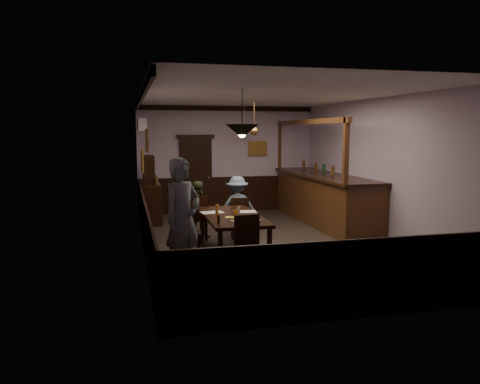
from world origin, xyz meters
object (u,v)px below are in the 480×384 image
object	(u,v)px
pendant_brass_mid	(254,131)
coffee_cup	(254,217)
chair_far_left	(198,216)
chair_far_right	(240,216)
chair_side	(183,228)
soda_can	(236,213)
pendant_iron	(242,131)
chair_near	(249,243)
pendant_brass_far	(245,131)
person_seated_left	(197,209)
person_seated_right	(237,206)
sideboard	(151,196)
bar_counter	(323,197)
dining_table	(232,218)
person_standing	(183,219)

from	to	relation	value
pendant_brass_mid	coffee_cup	bearing A→B (deg)	-105.24
chair_far_left	chair_far_right	xyz separation A→B (m)	(0.90, -0.00, -0.04)
chair_side	chair_far_left	bearing A→B (deg)	-12.47
soda_can	pendant_iron	bearing A→B (deg)	-94.61
chair_side	pendant_brass_mid	distance (m)	3.47
coffee_cup	pendant_iron	world-z (taller)	pendant_iron
chair_near	chair_side	distance (m)	1.46
pendant_brass_far	person_seated_left	bearing A→B (deg)	-126.48
soda_can	person_seated_left	bearing A→B (deg)	106.12
chair_side	person_seated_right	size ratio (longest dim) A/B	0.80
person_seated_left	coffee_cup	world-z (taller)	person_seated_left
sideboard	person_seated_right	bearing A→B (deg)	-48.68
person_seated_right	chair_near	bearing A→B (deg)	82.56
soda_can	bar_counter	world-z (taller)	bar_counter
dining_table	chair_side	size ratio (longest dim) A/B	2.09
chair_near	pendant_brass_far	size ratio (longest dim) A/B	1.20
person_seated_left	coffee_cup	distance (m)	2.26
person_seated_right	pendant_brass_far	distance (m)	2.86
pendant_brass_mid	pendant_brass_far	world-z (taller)	same
chair_far_left	person_seated_right	distance (m)	0.96
bar_counter	chair_far_left	bearing A→B (deg)	-160.22
dining_table	person_seated_right	world-z (taller)	person_seated_right
person_seated_right	chair_side	bearing A→B (deg)	53.08
chair_near	pendant_brass_far	world-z (taller)	pendant_brass_far
soda_can	bar_counter	size ratio (longest dim) A/B	0.03
person_seated_right	pendant_brass_far	size ratio (longest dim) A/B	1.62
person_seated_left	soda_can	xyz separation A→B (m)	(0.48, -1.67, 0.19)
dining_table	pendant_iron	distance (m)	1.80
person_seated_left	pendant_brass_far	bearing A→B (deg)	-112.34
chair_near	person_seated_right	bearing A→B (deg)	75.95
pendant_iron	soda_can	bearing A→B (deg)	85.39
person_seated_right	bar_counter	world-z (taller)	bar_counter
soda_can	chair_far_right	bearing A→B (deg)	73.92
chair_side	chair_far_right	bearing A→B (deg)	-37.48
soda_can	bar_counter	xyz separation A→B (m)	(2.84, 2.60, -0.16)
person_seated_left	person_seated_right	distance (m)	0.90
chair_side	coffee_cup	size ratio (longest dim) A/B	13.24
bar_counter	person_standing	bearing A→B (deg)	-136.77
coffee_cup	pendant_brass_far	size ratio (longest dim) A/B	0.10
dining_table	person_seated_left	distance (m)	1.62
chair_side	pendant_brass_mid	size ratio (longest dim) A/B	1.31
chair_side	person_standing	distance (m)	1.13
person_seated_right	chair_far_left	bearing A→B (deg)	18.66
soda_can	pendant_brass_mid	bearing A→B (deg)	67.01
pendant_brass_far	dining_table	bearing A→B (deg)	-107.67
dining_table	soda_can	size ratio (longest dim) A/B	18.41
person_standing	chair_far_right	bearing A→B (deg)	21.97
pendant_brass_mid	person_standing	bearing A→B (deg)	-121.49
chair_far_left	pendant_brass_far	distance (m)	3.47
dining_table	sideboard	bearing A→B (deg)	110.19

